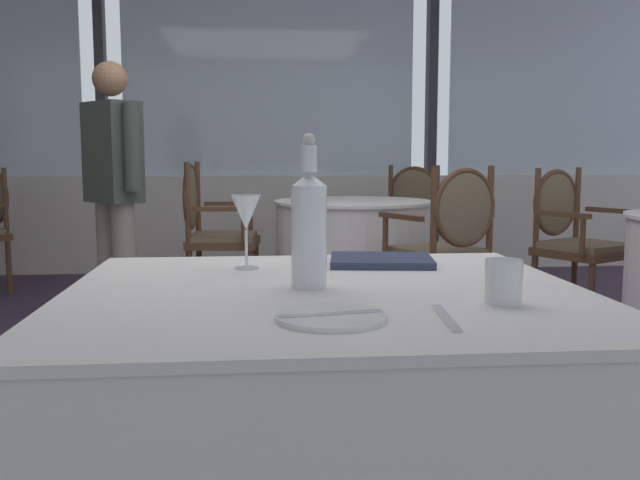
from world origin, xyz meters
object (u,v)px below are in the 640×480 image
dining_chair_1_0 (210,223)px  diner_person_0 (113,182)px  dining_chair_1_1 (448,238)px  dining_chair_1_2 (408,216)px  side_plate (331,317)px  menu_book (381,260)px  dining_chair_2_0 (572,232)px  water_tumbler (504,281)px  wine_glass (246,214)px  water_bottle (309,226)px

dining_chair_1_0 → diner_person_0: diner_person_0 is taller
dining_chair_1_1 → dining_chair_1_2: dining_chair_1_1 is taller
dining_chair_1_0 → diner_person_0: bearing=-125.9°
side_plate → dining_chair_1_2: bearing=75.6°
menu_book → dining_chair_1_1: dining_chair_1_1 is taller
side_plate → dining_chair_2_0: 3.41m
water_tumbler → dining_chair_1_1: bearing=76.7°
wine_glass → diner_person_0: size_ratio=0.13×
side_plate → diner_person_0: bearing=108.0°
side_plate → water_bottle: (-0.01, 0.32, 0.13)m
menu_book → dining_chair_2_0: size_ratio=0.29×
dining_chair_1_0 → menu_book: bearing=-72.4°
wine_glass → dining_chair_1_0: size_ratio=0.20×
dining_chair_1_1 → diner_person_0: size_ratio=0.62×
dining_chair_2_0 → dining_chair_1_2: bearing=-179.9°
wine_glass → dining_chair_1_2: bearing=71.0°
side_plate → dining_chair_1_2: dining_chair_1_2 is taller
water_tumbler → dining_chair_1_0: size_ratio=0.09×
dining_chair_1_1 → side_plate: bearing=134.6°
dining_chair_1_1 → wine_glass: bearing=125.4°
side_plate → dining_chair_1_2: 4.34m
water_tumbler → diner_person_0: 3.08m
dining_chair_1_1 → dining_chair_1_2: 1.67m
water_tumbler → dining_chair_1_2: size_ratio=0.09×
water_tumbler → menu_book: 0.56m
water_tumbler → dining_chair_1_0: dining_chair_1_0 is taller
wine_glass → menu_book: 0.40m
dining_chair_1_0 → dining_chair_2_0: dining_chair_1_0 is taller
menu_book → dining_chair_1_0: bearing=110.2°
diner_person_0 → dining_chair_1_2: bearing=-6.8°
wine_glass → diner_person_0: 2.43m
wine_glass → dining_chair_1_2: (1.24, 3.60, -0.32)m
menu_book → diner_person_0: size_ratio=0.18×
dining_chair_1_2 → diner_person_0: size_ratio=0.61×
dining_chair_2_0 → diner_person_0: 2.78m
wine_glass → dining_chair_1_1: size_ratio=0.20×
wine_glass → dining_chair_2_0: 3.04m
menu_book → diner_person_0: (-1.15, 2.25, 0.14)m
wine_glass → dining_chair_1_1: 2.25m
water_tumbler → menu_book: bearing=105.9°
side_plate → water_bottle: size_ratio=0.60×
water_tumbler → diner_person_0: size_ratio=0.06×
water_tumbler → water_bottle: bearing=150.5°
menu_book → dining_chair_2_0: (1.61, 2.24, -0.18)m
dining_chair_1_0 → dining_chair_1_1: size_ratio=1.01×
dining_chair_1_2 → side_plate: bearing=20.4°
water_tumbler → menu_book: (-0.15, 0.53, -0.03)m
dining_chair_2_0 → water_bottle: bearing=-64.8°
water_tumbler → dining_chair_2_0: dining_chair_2_0 is taller
dining_chair_1_0 → dining_chair_1_1: 1.67m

